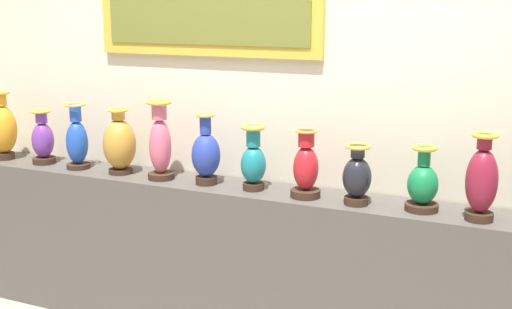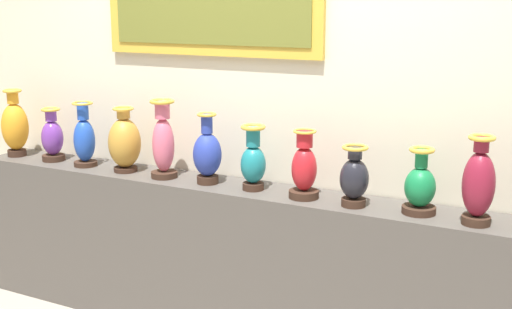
# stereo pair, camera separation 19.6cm
# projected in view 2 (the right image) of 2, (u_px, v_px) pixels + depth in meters

# --- Properties ---
(display_shelf) EXTENTS (3.61, 0.34, 0.86)m
(display_shelf) POSITION_uv_depth(u_px,v_px,m) (256.00, 267.00, 3.60)
(display_shelf) COLOR #4C4742
(display_shelf) RESTS_ON ground_plane
(back_wall) EXTENTS (5.89, 0.14, 2.67)m
(back_wall) POSITION_uv_depth(u_px,v_px,m) (275.00, 90.00, 3.60)
(back_wall) COLOR beige
(back_wall) RESTS_ON ground_plane
(vase_amber) EXTENTS (0.16, 0.16, 0.42)m
(vase_amber) POSITION_uv_depth(u_px,v_px,m) (15.00, 126.00, 4.22)
(vase_amber) COLOR #382319
(vase_amber) RESTS_ON display_shelf
(vase_violet) EXTENTS (0.14, 0.14, 0.32)m
(vase_violet) POSITION_uv_depth(u_px,v_px,m) (52.00, 138.00, 4.10)
(vase_violet) COLOR #382319
(vase_violet) RESTS_ON display_shelf
(vase_sapphire) EXTENTS (0.14, 0.14, 0.38)m
(vase_sapphire) POSITION_uv_depth(u_px,v_px,m) (84.00, 139.00, 3.96)
(vase_sapphire) COLOR #382319
(vase_sapphire) RESTS_ON display_shelf
(vase_ochre) EXTENTS (0.18, 0.18, 0.37)m
(vase_ochre) POSITION_uv_depth(u_px,v_px,m) (125.00, 142.00, 3.83)
(vase_ochre) COLOR #382319
(vase_ochre) RESTS_ON display_shelf
(vase_rose) EXTENTS (0.14, 0.14, 0.43)m
(vase_rose) POSITION_uv_depth(u_px,v_px,m) (163.00, 142.00, 3.69)
(vase_rose) COLOR #382319
(vase_rose) RESTS_ON display_shelf
(vase_cobalt) EXTENTS (0.15, 0.15, 0.38)m
(vase_cobalt) POSITION_uv_depth(u_px,v_px,m) (207.00, 154.00, 3.58)
(vase_cobalt) COLOR #382319
(vase_cobalt) RESTS_ON display_shelf
(vase_teal) EXTENTS (0.13, 0.13, 0.34)m
(vase_teal) POSITION_uv_depth(u_px,v_px,m) (253.00, 161.00, 3.46)
(vase_teal) COLOR #382319
(vase_teal) RESTS_ON display_shelf
(vase_crimson) EXTENTS (0.15, 0.15, 0.34)m
(vase_crimson) POSITION_uv_depth(u_px,v_px,m) (304.00, 169.00, 3.31)
(vase_crimson) COLOR #382319
(vase_crimson) RESTS_ON display_shelf
(vase_onyx) EXTENTS (0.14, 0.14, 0.29)m
(vase_onyx) POSITION_uv_depth(u_px,v_px,m) (354.00, 178.00, 3.18)
(vase_onyx) COLOR #382319
(vase_onyx) RESTS_ON display_shelf
(vase_emerald) EXTENTS (0.16, 0.16, 0.31)m
(vase_emerald) POSITION_uv_depth(u_px,v_px,m) (420.00, 187.00, 3.07)
(vase_emerald) COLOR #382319
(vase_emerald) RESTS_ON display_shelf
(vase_burgundy) EXTENTS (0.14, 0.14, 0.39)m
(vase_burgundy) POSITION_uv_depth(u_px,v_px,m) (479.00, 184.00, 2.91)
(vase_burgundy) COLOR #382319
(vase_burgundy) RESTS_ON display_shelf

